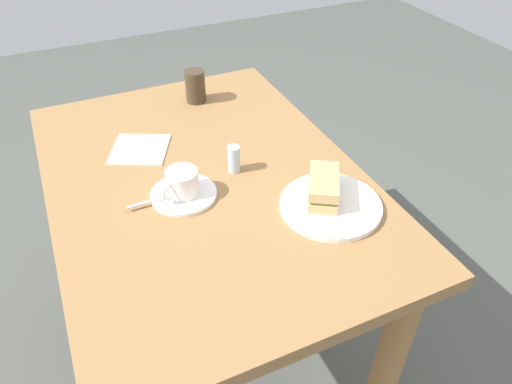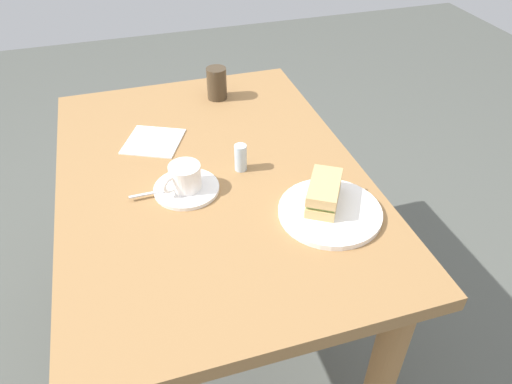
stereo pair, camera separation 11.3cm
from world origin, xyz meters
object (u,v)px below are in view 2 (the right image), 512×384
(coffee_saucer, at_px, (187,188))
(sandwich_front, at_px, (324,193))
(drinking_glass, at_px, (217,83))
(dining_table, at_px, (213,212))
(coffee_cup, at_px, (185,176))
(sandwich_plate, at_px, (330,212))
(salt_shaker, at_px, (241,158))
(napkin, at_px, (153,141))
(spoon, at_px, (156,192))

(coffee_saucer, bearing_deg, sandwich_front, 61.94)
(sandwich_front, bearing_deg, drinking_glass, -169.78)
(sandwich_front, bearing_deg, dining_table, -133.89)
(coffee_saucer, bearing_deg, drinking_glass, 157.52)
(coffee_cup, bearing_deg, sandwich_front, 62.21)
(dining_table, bearing_deg, sandwich_plate, 43.23)
(salt_shaker, bearing_deg, coffee_saucer, -73.29)
(salt_shaker, xyz_separation_m, drinking_glass, (-0.41, 0.03, 0.01))
(napkin, height_order, salt_shaker, salt_shaker)
(napkin, bearing_deg, drinking_glass, 131.10)
(sandwich_front, bearing_deg, coffee_saucer, -118.06)
(dining_table, relative_size, drinking_glass, 10.71)
(drinking_glass, bearing_deg, coffee_cup, -22.61)
(dining_table, xyz_separation_m, napkin, (-0.19, -0.12, 0.14))
(napkin, distance_m, drinking_glass, 0.32)
(coffee_saucer, bearing_deg, sandwich_plate, 58.25)
(coffee_cup, relative_size, spoon, 1.02)
(sandwich_front, xyz_separation_m, salt_shaker, (-0.20, -0.14, -0.01))
(sandwich_plate, xyz_separation_m, salt_shaker, (-0.23, -0.15, 0.03))
(sandwich_front, xyz_separation_m, drinking_glass, (-0.61, -0.11, 0.01))
(salt_shaker, relative_size, drinking_glass, 0.72)
(coffee_cup, height_order, spoon, coffee_cup)
(dining_table, xyz_separation_m, sandwich_front, (0.21, 0.22, 0.18))
(sandwich_plate, xyz_separation_m, coffee_saucer, (-0.19, -0.30, -0.00))
(dining_table, bearing_deg, napkin, -146.86)
(coffee_saucer, bearing_deg, salt_shaker, 106.71)
(sandwich_plate, height_order, sandwich_front, sandwich_front)
(sandwich_plate, bearing_deg, salt_shaker, -147.22)
(spoon, bearing_deg, drinking_glass, 150.04)
(sandwich_plate, distance_m, napkin, 0.56)
(dining_table, bearing_deg, coffee_cup, -52.41)
(coffee_cup, bearing_deg, sandwich_plate, 58.52)
(sandwich_plate, bearing_deg, coffee_cup, -121.48)
(sandwich_plate, bearing_deg, napkin, -140.82)
(sandwich_plate, xyz_separation_m, sandwich_front, (-0.03, -0.01, 0.04))
(coffee_cup, bearing_deg, spoon, -89.70)
(dining_table, height_order, spoon, spoon)
(sandwich_plate, relative_size, salt_shaker, 3.28)
(dining_table, distance_m, sandwich_plate, 0.36)
(dining_table, relative_size, spoon, 11.18)
(sandwich_front, height_order, drinking_glass, drinking_glass)
(coffee_cup, xyz_separation_m, salt_shaker, (-0.05, 0.15, -0.01))
(dining_table, xyz_separation_m, salt_shaker, (0.01, 0.08, 0.17))
(napkin, bearing_deg, dining_table, 33.14)
(sandwich_front, distance_m, coffee_saucer, 0.34)
(dining_table, bearing_deg, salt_shaker, 82.14)
(salt_shaker, bearing_deg, dining_table, -97.86)
(sandwich_front, xyz_separation_m, spoon, (-0.16, -0.37, -0.03))
(sandwich_front, distance_m, drinking_glass, 0.62)
(dining_table, distance_m, salt_shaker, 0.19)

